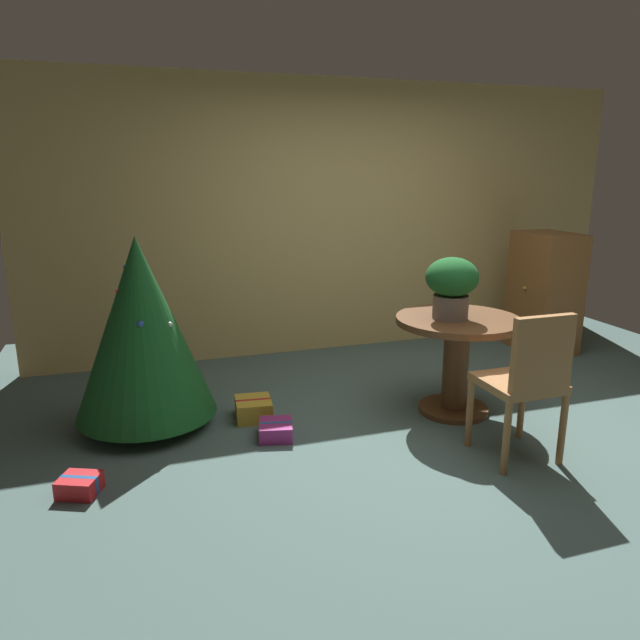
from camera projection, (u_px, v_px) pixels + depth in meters
ground_plane at (448, 433)px, 4.07m from camera, size 6.60×6.60×0.00m
back_wall_panel at (340, 219)px, 5.76m from camera, size 6.00×0.10×2.60m
round_dining_table at (457, 348)px, 4.31m from camera, size 0.90×0.90×0.73m
flower_vase at (452, 283)px, 4.16m from camera, size 0.38×0.38×0.44m
wooden_chair_near at (527, 378)px, 3.56m from camera, size 0.45×0.44×0.96m
holiday_tree at (142, 328)px, 4.02m from camera, size 0.97×0.97×1.35m
gift_box_purple at (276, 430)px, 3.99m from camera, size 0.27×0.29×0.11m
gift_box_gold at (253, 409)px, 4.30m from camera, size 0.29×0.31×0.15m
gift_box_red at (80, 485)px, 3.30m from camera, size 0.27×0.26×0.11m
wooden_cabinet at (544, 292)px, 5.81m from camera, size 0.48×0.63×1.18m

